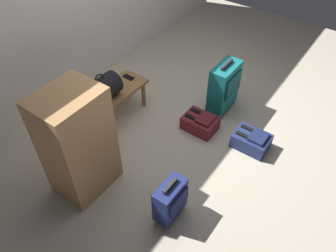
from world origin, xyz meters
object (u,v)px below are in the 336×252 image
(bench, at_px, (109,99))
(side_cabinet, at_px, (78,143))
(suitcase_small_navy, at_px, (170,200))
(backpack_navy, at_px, (251,140))
(duffel_bag_black, at_px, (101,90))
(suitcase_upright_teal, at_px, (224,86))
(backpack_maroon, at_px, (200,123))
(cell_phone, at_px, (129,77))

(bench, height_order, side_cabinet, side_cabinet)
(suitcase_small_navy, xyz_separation_m, backpack_navy, (1.21, -0.23, -0.15))
(duffel_bag_black, bearing_deg, suitcase_upright_teal, -42.00)
(backpack_maroon, bearing_deg, cell_phone, 96.24)
(suitcase_upright_teal, xyz_separation_m, backpack_navy, (-0.38, -0.58, -0.25))
(duffel_bag_black, height_order, cell_phone, duffel_bag_black)
(suitcase_upright_teal, relative_size, backpack_navy, 1.75)
(backpack_maroon, bearing_deg, duffel_bag_black, 122.66)
(duffel_bag_black, relative_size, backpack_navy, 1.16)
(suitcase_small_navy, height_order, backpack_navy, suitcase_small_navy)
(suitcase_upright_teal, relative_size, backpack_maroon, 1.75)
(cell_phone, relative_size, backpack_maroon, 0.38)
(backpack_navy, xyz_separation_m, backpack_maroon, (-0.09, 0.60, 0.00))
(bench, distance_m, cell_phone, 0.39)
(duffel_bag_black, height_order, suitcase_small_navy, duffel_bag_black)
(backpack_navy, bearing_deg, cell_phone, 96.94)
(bench, bearing_deg, suitcase_small_navy, -115.87)
(suitcase_upright_teal, xyz_separation_m, side_cabinet, (-1.76, 0.54, 0.21))
(suitcase_upright_teal, distance_m, side_cabinet, 1.85)
(bench, bearing_deg, duffel_bag_black, 180.00)
(suitcase_small_navy, distance_m, backpack_maroon, 1.19)
(backpack_navy, bearing_deg, suitcase_upright_teal, 56.91)
(bench, relative_size, backpack_navy, 2.63)
(suitcase_small_navy, height_order, backpack_maroon, suitcase_small_navy)
(cell_phone, relative_size, backpack_navy, 0.38)
(suitcase_upright_teal, xyz_separation_m, suitcase_small_navy, (-1.58, -0.35, -0.10))
(bench, distance_m, backpack_maroon, 1.07)
(cell_phone, bearing_deg, backpack_navy, -83.06)
(bench, height_order, suitcase_small_navy, suitcase_small_navy)
(backpack_maroon, relative_size, side_cabinet, 0.35)
(cell_phone, height_order, side_cabinet, side_cabinet)
(cell_phone, distance_m, suitcase_upright_teal, 1.14)
(bench, bearing_deg, side_cabinet, -153.03)
(suitcase_small_navy, xyz_separation_m, side_cabinet, (-0.17, 0.89, 0.31))
(duffel_bag_black, relative_size, backpack_maroon, 1.16)
(suitcase_upright_teal, bearing_deg, suitcase_small_navy, -167.49)
(side_cabinet, bearing_deg, backpack_navy, -38.92)
(duffel_bag_black, bearing_deg, side_cabinet, -149.83)
(side_cabinet, bearing_deg, duffel_bag_black, 30.17)
(duffel_bag_black, height_order, suitcase_upright_teal, duffel_bag_black)
(backpack_maroon, distance_m, side_cabinet, 1.47)
(cell_phone, xyz_separation_m, backpack_maroon, (0.11, -0.97, -0.30))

